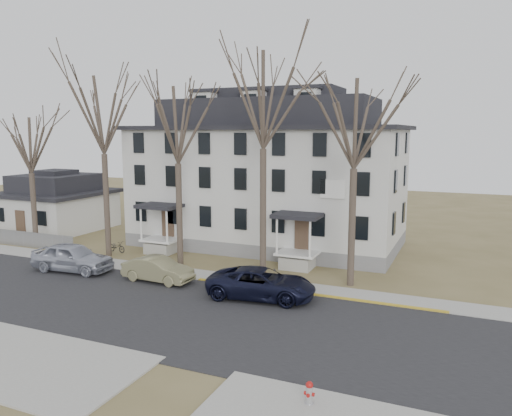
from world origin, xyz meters
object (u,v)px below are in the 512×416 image
at_px(fire_hydrant, 309,393).
at_px(tree_mid_right, 355,117).
at_px(car_tan, 158,270).
at_px(small_house, 56,205).
at_px(bicycle_left, 117,247).
at_px(car_navy, 261,284).
at_px(tree_mid_left, 177,119).
at_px(tree_far_left, 102,109).
at_px(car_silver, 72,258).
at_px(boarding_house, 268,176).
at_px(tree_bungalow, 29,141).
at_px(tree_center, 263,93).

bearing_deg(fire_hydrant, tree_mid_right, 97.17).
distance_m(car_tan, fire_hydrant, 15.48).
relative_size(small_house, bicycle_left, 5.53).
xyz_separation_m(car_navy, fire_hydrant, (5.50, -9.08, -0.38)).
xyz_separation_m(tree_mid_left, bicycle_left, (-6.06, 0.97, -9.19)).
distance_m(tree_far_left, car_silver, 10.36).
bearing_deg(car_silver, car_tan, -91.79).
bearing_deg(car_navy, car_tan, 80.36).
bearing_deg(car_tan, boarding_house, -7.80).
relative_size(small_house, car_silver, 1.64).
height_order(tree_mid_left, tree_bungalow, tree_mid_left).
distance_m(bicycle_left, fire_hydrant, 23.96).
xyz_separation_m(car_silver, car_navy, (13.03, -0.02, -0.10)).
relative_size(boarding_house, car_navy, 3.62).
height_order(boarding_house, tree_mid_left, tree_mid_left).
distance_m(small_house, tree_mid_right, 30.08).
distance_m(small_house, fire_hydrant, 35.98).
bearing_deg(small_house, bicycle_left, -25.53).
xyz_separation_m(tree_center, tree_bungalow, (-19.00, 0.00, -2.97)).
xyz_separation_m(tree_center, tree_mid_right, (5.50, 0.00, -1.48)).
bearing_deg(bicycle_left, tree_bungalow, 106.34).
distance_m(small_house, car_tan, 20.60).
bearing_deg(small_house, car_tan, -29.44).
bearing_deg(tree_mid_right, boarding_house, 136.19).
height_order(tree_center, tree_mid_right, tree_center).
bearing_deg(bicycle_left, tree_mid_right, -84.81).
distance_m(tree_far_left, tree_mid_left, 6.05).
bearing_deg(tree_mid_right, car_silver, -165.98).
height_order(tree_far_left, tree_mid_right, tree_far_left).
bearing_deg(fire_hydrant, car_silver, 153.83).
relative_size(tree_mid_left, car_tan, 2.91).
bearing_deg(bicycle_left, car_navy, -102.38).
bearing_deg(boarding_house, tree_center, -69.80).
distance_m(tree_mid_right, fire_hydrant, 16.26).
bearing_deg(tree_bungalow, tree_far_left, 0.00).
height_order(tree_bungalow, car_silver, tree_bungalow).
relative_size(car_silver, bicycle_left, 3.37).
bearing_deg(car_tan, car_navy, -90.65).
distance_m(tree_far_left, car_navy, 17.20).
height_order(car_tan, bicycle_left, car_tan).
xyz_separation_m(small_house, car_tan, (17.89, -10.10, -1.53)).
bearing_deg(car_silver, tree_far_left, 4.13).
height_order(tree_far_left, tree_center, tree_center).
distance_m(tree_bungalow, fire_hydrant, 30.36).
xyz_separation_m(small_house, bicycle_left, (10.94, -5.22, -1.84)).
relative_size(boarding_house, tree_mid_left, 1.63).
distance_m(tree_bungalow, car_tan, 16.21).
xyz_separation_m(car_tan, car_navy, (6.79, -0.33, 0.08)).
distance_m(boarding_house, bicycle_left, 12.58).
height_order(tree_bungalow, car_navy, tree_bungalow).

